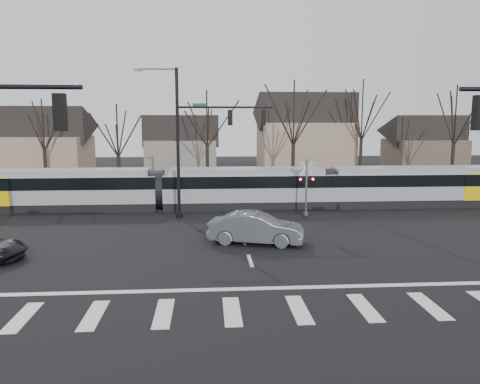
{
  "coord_description": "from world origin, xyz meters",
  "views": [
    {
      "loc": [
        -2.03,
        -19.68,
        6.64
      ],
      "look_at": [
        0.0,
        9.0,
        2.3
      ],
      "focal_mm": 35.0,
      "sensor_mm": 36.0,
      "label": 1
    }
  ],
  "objects": [
    {
      "name": "tree_row",
      "position": [
        2.0,
        26.0,
        5.0
      ],
      "size": [
        59.2,
        7.2,
        10.0
      ],
      "color": "black",
      "rests_on": "ground"
    },
    {
      "name": "rail_crossing_signal",
      "position": [
        5.0,
        12.79,
        1.89
      ],
      "size": [
        1.08,
        0.36,
        4.0
      ],
      "color": "#59595B",
      "rests_on": "ground"
    },
    {
      "name": "house_b",
      "position": [
        -5.0,
        36.0,
        3.97
      ],
      "size": [
        8.64,
        7.56,
        7.65
      ],
      "color": "slate",
      "rests_on": "ground"
    },
    {
      "name": "signal_pole_far",
      "position": [
        -2.41,
        12.5,
        5.7
      ],
      "size": [
        9.28,
        0.44,
        10.2
      ],
      "color": "black",
      "rests_on": "ground"
    },
    {
      "name": "lane_dashes",
      "position": [
        0.0,
        16.0,
        0.01
      ],
      "size": [
        0.18,
        30.0,
        0.01
      ],
      "color": "silver",
      "rests_on": "ground"
    },
    {
      "name": "house_c",
      "position": [
        9.0,
        33.0,
        5.23
      ],
      "size": [
        10.8,
        8.64,
        10.1
      ],
      "color": "gray",
      "rests_on": "ground"
    },
    {
      "name": "crosswalk",
      "position": [
        0.0,
        -4.0,
        0.01
      ],
      "size": [
        27.0,
        2.6,
        0.01
      ],
      "color": "silver",
      "rests_on": "ground"
    },
    {
      "name": "house_d",
      "position": [
        24.0,
        35.0,
        3.97
      ],
      "size": [
        8.64,
        7.56,
        7.65
      ],
      "color": "brown",
      "rests_on": "ground"
    },
    {
      "name": "stop_line",
      "position": [
        0.0,
        -1.8,
        0.01
      ],
      "size": [
        28.0,
        0.35,
        0.01
      ],
      "primitive_type": "cube",
      "color": "silver",
      "rests_on": "ground"
    },
    {
      "name": "ground",
      "position": [
        0.0,
        0.0,
        0.0
      ],
      "size": [
        140.0,
        140.0,
        0.0
      ],
      "primitive_type": "plane",
      "color": "black"
    },
    {
      "name": "house_a",
      "position": [
        -20.0,
        34.0,
        4.46
      ],
      "size": [
        9.72,
        8.64,
        8.6
      ],
      "color": "gray",
      "rests_on": "ground"
    },
    {
      "name": "grass_verge",
      "position": [
        0.0,
        32.0,
        0.01
      ],
      "size": [
        140.0,
        28.0,
        0.01
      ],
      "primitive_type": "cube",
      "color": "#38331E",
      "rests_on": "ground"
    },
    {
      "name": "tram",
      "position": [
        0.83,
        16.0,
        1.68
      ],
      "size": [
        40.71,
        3.02,
        3.09
      ],
      "color": "gray",
      "rests_on": "ground"
    },
    {
      "name": "sedan",
      "position": [
        0.62,
        5.24,
        0.86
      ],
      "size": [
        4.39,
        6.09,
        1.71
      ],
      "primitive_type": "imported",
      "rotation": [
        0.0,
        0.0,
        1.31
      ],
      "color": "#505458",
      "rests_on": "ground"
    },
    {
      "name": "rail_pair",
      "position": [
        0.0,
        15.8,
        0.03
      ],
      "size": [
        90.0,
        1.52,
        0.06
      ],
      "color": "#59595E",
      "rests_on": "ground"
    }
  ]
}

